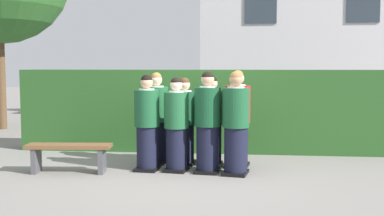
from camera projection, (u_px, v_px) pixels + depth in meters
The scene contains 11 objects.
ground_plane at pixel (190, 172), 8.09m from camera, with size 60.00×60.00×0.00m, color gray.
student_front_row_0 at pixel (147, 125), 8.16m from camera, with size 0.42×0.49×1.63m.
student_front_row_1 at pixel (176, 127), 8.09m from camera, with size 0.43×0.50×1.59m.
student_front_row_2 at pixel (208, 124), 7.99m from camera, with size 0.44×0.55×1.69m.
student_front_row_3 at pixel (236, 126), 7.84m from camera, with size 0.46×0.56×1.69m.
student_rear_row_0 at pixel (156, 120), 8.76m from camera, with size 0.46×0.56×1.66m.
student_rear_row_1 at pixel (184, 123), 8.65m from camera, with size 0.41×0.47×1.57m.
student_rear_row_2 at pixel (212, 123), 8.52m from camera, with size 0.42×0.48×1.60m.
student_in_red_blazer at pixel (237, 121), 8.43m from camera, with size 0.46×0.54×1.70m.
hedge at pixel (201, 110), 10.02m from camera, with size 7.53×0.70×1.69m.
wooden_bench at pixel (69, 152), 7.97m from camera, with size 1.43×0.48×0.48m.
Camera 1 is at (0.88, -7.92, 1.78)m, focal length 45.06 mm.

